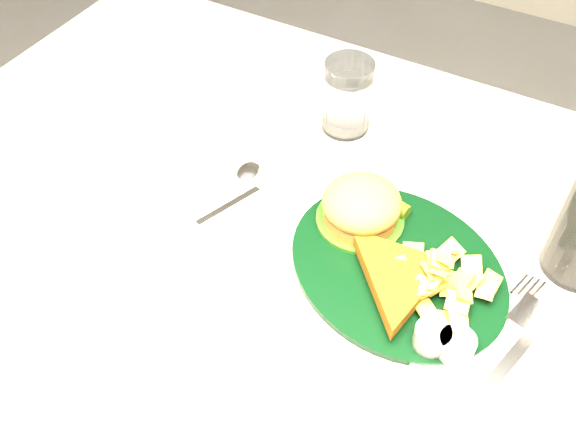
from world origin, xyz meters
name	(u,v)px	position (x,y,z in m)	size (l,w,h in m)	color
table	(314,393)	(0.00, 0.00, 0.38)	(1.20, 0.80, 0.75)	#ABA79A
dinner_plate	(400,253)	(0.09, 0.01, 0.78)	(0.27, 0.22, 0.06)	black
water_glass	(347,96)	(-0.07, 0.21, 0.80)	(0.07, 0.07, 0.10)	white
fork_napkin	(497,371)	(0.23, -0.06, 0.76)	(0.15, 0.19, 0.01)	white
spoon	(228,204)	(-0.13, 0.00, 0.75)	(0.03, 0.13, 0.01)	silver
ramekin	(265,109)	(-0.18, 0.17, 0.76)	(0.04, 0.04, 0.03)	white
wrapped_straw	(355,173)	(-0.02, 0.13, 0.75)	(0.22, 0.08, 0.01)	white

